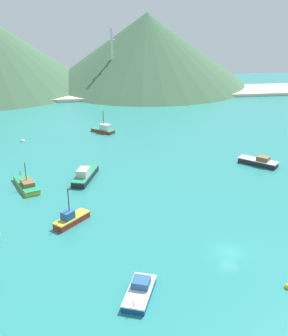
% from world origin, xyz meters
% --- Properties ---
extents(ground, '(260.00, 280.00, 0.50)m').
position_xyz_m(ground, '(0.00, 30.00, -0.25)').
color(ground, teal).
extents(fishing_boat_0, '(6.64, 10.85, 5.46)m').
position_xyz_m(fishing_boat_0, '(-33.18, 28.94, 0.66)').
color(fishing_boat_0, gold).
rests_on(fishing_boat_0, ground).
extents(fishing_boat_2, '(8.38, 8.22, 2.26)m').
position_xyz_m(fishing_boat_2, '(19.02, 34.34, 0.81)').
color(fishing_boat_2, '#232328').
rests_on(fishing_boat_2, ground).
extents(fishing_boat_4, '(6.38, 6.56, 6.69)m').
position_xyz_m(fishing_boat_4, '(-23.82, 12.26, 0.89)').
color(fishing_boat_4, red).
rests_on(fishing_boat_4, ground).
extents(fishing_boat_6, '(6.11, 11.10, 2.86)m').
position_xyz_m(fishing_boat_6, '(-21.25, 31.39, 0.98)').
color(fishing_boat_6, '#232328').
rests_on(fishing_boat_6, ground).
extents(fishing_boat_7, '(7.12, 6.76, 6.51)m').
position_xyz_m(fishing_boat_7, '(-15.41, 66.44, 0.93)').
color(fishing_boat_7, red).
rests_on(fishing_boat_7, ground).
extents(fishing_boat_8, '(5.39, 7.71, 1.96)m').
position_xyz_m(fishing_boat_8, '(-14.75, -8.04, 0.67)').
color(fishing_boat_8, '#14478C').
rests_on(fishing_boat_8, ground).
extents(buoy_0, '(1.07, 1.07, 1.07)m').
position_xyz_m(buoy_0, '(-37.94, 60.44, 0.19)').
color(buoy_0, silver).
rests_on(buoy_0, ground).
extents(buoy_1, '(0.93, 0.93, 0.93)m').
position_xyz_m(buoy_1, '(4.78, -9.37, 0.16)').
color(buoy_1, gold).
rests_on(buoy_1, ground).
extents(beach_strip, '(247.00, 21.52, 1.20)m').
position_xyz_m(beach_strip, '(0.00, 120.14, 0.60)').
color(beach_strip, beige).
rests_on(beach_strip, ground).
extents(hill_central, '(94.51, 94.51, 32.29)m').
position_xyz_m(hill_central, '(9.21, 143.69, 16.14)').
color(hill_central, '#3D6042').
rests_on(hill_central, ground).
extents(radio_tower, '(2.67, 2.13, 26.67)m').
position_xyz_m(radio_tower, '(-8.41, 124.31, 13.60)').
color(radio_tower, silver).
rests_on(radio_tower, ground).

